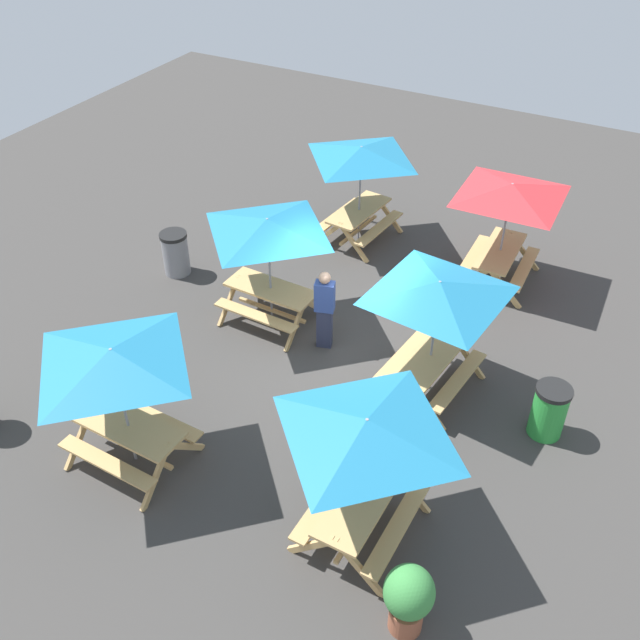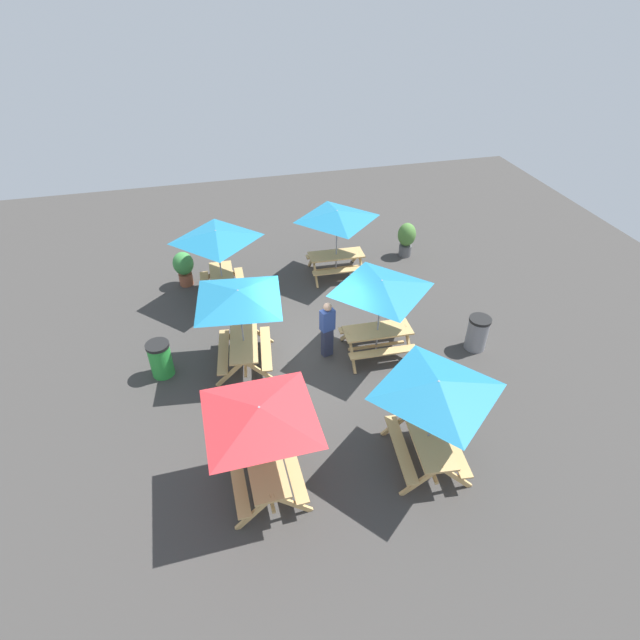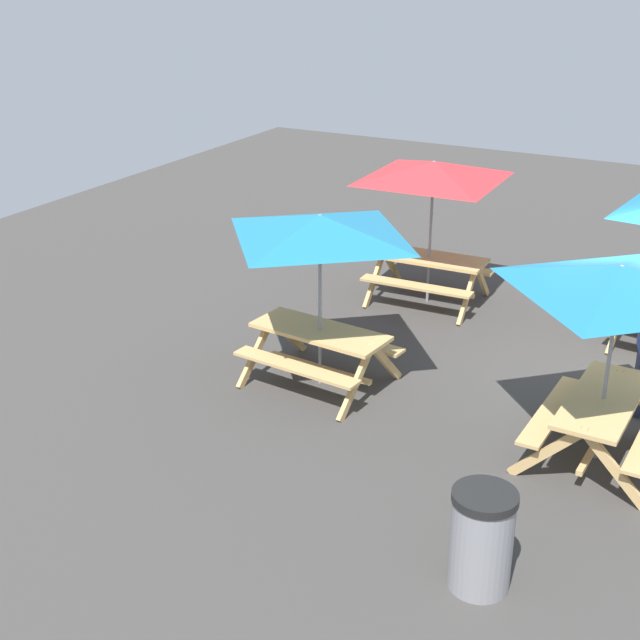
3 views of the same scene
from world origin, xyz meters
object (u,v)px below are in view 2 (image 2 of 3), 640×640
at_px(picnic_table_2, 381,291).
at_px(potted_plant_0, 184,267).
at_px(picnic_table_0, 239,301).
at_px(person_standing, 327,328).
at_px(picnic_table_3, 337,220).
at_px(trash_bin_green, 161,359).
at_px(picnic_table_5, 260,419).
at_px(potted_plant_1, 406,238).
at_px(picnic_table_1, 437,393).
at_px(trash_bin_gray, 477,333).
at_px(picnic_table_4, 217,240).

height_order(picnic_table_2, potted_plant_0, picnic_table_2).
bearing_deg(picnic_table_0, person_standing, -87.83).
relative_size(picnic_table_3, person_standing, 1.40).
distance_m(trash_bin_green, potted_plant_0, 4.31).
height_order(picnic_table_5, potted_plant_1, picnic_table_5).
relative_size(picnic_table_1, trash_bin_green, 2.38).
height_order(picnic_table_0, potted_plant_1, picnic_table_0).
relative_size(picnic_table_2, trash_bin_green, 2.38).
bearing_deg(trash_bin_gray, picnic_table_2, 80.25).
bearing_deg(trash_bin_gray, picnic_table_1, 137.84).
bearing_deg(picnic_table_4, potted_plant_1, -79.03).
bearing_deg(picnic_table_0, picnic_table_1, -133.80).
bearing_deg(picnic_table_5, picnic_table_4, 0.18).
distance_m(picnic_table_3, potted_plant_1, 3.10).
relative_size(picnic_table_1, potted_plant_1, 1.89).
bearing_deg(picnic_table_5, person_standing, -32.58).
height_order(picnic_table_2, person_standing, picnic_table_2).
xyz_separation_m(picnic_table_3, trash_bin_gray, (-4.64, -2.67, -1.49)).
bearing_deg(trash_bin_green, potted_plant_0, -9.64).
bearing_deg(picnic_table_1, trash_bin_gray, -36.17).
bearing_deg(person_standing, picnic_table_4, 108.52).
xyz_separation_m(picnic_table_4, trash_bin_green, (-3.20, 1.85, -1.49)).
bearing_deg(picnic_table_3, trash_bin_green, 35.13).
relative_size(picnic_table_1, person_standing, 1.40).
relative_size(trash_bin_gray, potted_plant_0, 0.85).
bearing_deg(picnic_table_2, potted_plant_1, -117.86).
bearing_deg(picnic_table_4, picnic_table_5, -177.19).
bearing_deg(picnic_table_3, picnic_table_5, 66.95).
bearing_deg(trash_bin_gray, potted_plant_0, 55.44).
bearing_deg(picnic_table_5, potted_plant_0, 7.75).
height_order(trash_bin_green, trash_bin_gray, same).
distance_m(picnic_table_1, trash_bin_green, 6.98).
height_order(picnic_table_0, picnic_table_4, same).
xyz_separation_m(picnic_table_2, picnic_table_5, (-3.46, 3.54, 0.00)).
height_order(picnic_table_2, picnic_table_3, same).
height_order(picnic_table_1, trash_bin_green, picnic_table_1).
height_order(picnic_table_3, trash_bin_gray, picnic_table_3).
relative_size(picnic_table_5, person_standing, 1.69).
bearing_deg(picnic_table_1, picnic_table_4, 32.00).
bearing_deg(person_standing, picnic_table_2, -26.53).
distance_m(picnic_table_4, person_standing, 4.39).
height_order(picnic_table_2, picnic_table_5, same).
height_order(picnic_table_1, picnic_table_3, same).
xyz_separation_m(picnic_table_5, trash_bin_gray, (3.00, -6.24, -1.49)).
bearing_deg(potted_plant_0, picnic_table_5, -170.79).
distance_m(picnic_table_1, picnic_table_2, 3.63).
distance_m(picnic_table_0, potted_plant_0, 4.75).
distance_m(trash_bin_green, person_standing, 4.31).
relative_size(picnic_table_0, picnic_table_1, 1.20).
xyz_separation_m(picnic_table_3, trash_bin_green, (-3.67, 5.62, -1.49)).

